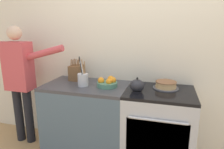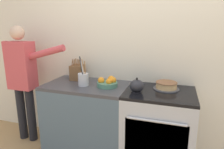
{
  "view_description": "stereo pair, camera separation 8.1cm",
  "coord_description": "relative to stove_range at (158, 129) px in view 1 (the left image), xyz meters",
  "views": [
    {
      "loc": [
        0.3,
        -1.77,
        1.56
      ],
      "look_at": [
        -0.28,
        0.27,
        1.03
      ],
      "focal_mm": 32.0,
      "sensor_mm": 36.0,
      "label": 1
    },
    {
      "loc": [
        0.38,
        -1.74,
        1.56
      ],
      "look_at": [
        -0.28,
        0.27,
        1.03
      ],
      "focal_mm": 32.0,
      "sensor_mm": 36.0,
      "label": 2
    }
  ],
  "objects": [
    {
      "name": "tea_kettle",
      "position": [
        -0.23,
        -0.09,
        0.51
      ],
      "size": [
        0.19,
        0.15,
        0.15
      ],
      "color": "#232328",
      "rests_on": "stove_range"
    },
    {
      "name": "wall_back",
      "position": [
        -0.24,
        0.33,
        0.86
      ],
      "size": [
        8.0,
        0.04,
        2.6
      ],
      "color": "silver",
      "rests_on": "ground_plane"
    },
    {
      "name": "person_baker",
      "position": [
        -1.76,
        -0.0,
        0.48
      ],
      "size": [
        0.91,
        0.2,
        1.56
      ],
      "rotation": [
        0.0,
        0.0,
        -0.07
      ],
      "color": "black",
      "rests_on": "ground_plane"
    },
    {
      "name": "stove_range",
      "position": [
        0.0,
        0.0,
        0.0
      ],
      "size": [
        0.72,
        0.64,
        0.88
      ],
      "color": "#B7BABF",
      "rests_on": "ground_plane"
    },
    {
      "name": "layer_cake",
      "position": [
        0.05,
        0.11,
        0.48
      ],
      "size": [
        0.28,
        0.28,
        0.08
      ],
      "color": "#4C4C51",
      "rests_on": "stove_range"
    },
    {
      "name": "counter_cabinet",
      "position": [
        -0.85,
        0.0,
        -0.0
      ],
      "size": [
        0.97,
        0.61,
        0.88
      ],
      "color": "#4C6070",
      "rests_on": "ground_plane"
    },
    {
      "name": "knife_block",
      "position": [
        -1.04,
        0.16,
        0.54
      ],
      "size": [
        0.14,
        0.18,
        0.28
      ],
      "color": "brown",
      "rests_on": "counter_cabinet"
    },
    {
      "name": "utensil_crock",
      "position": [
        -0.86,
        -0.06,
        0.52
      ],
      "size": [
        0.12,
        0.12,
        0.34
      ],
      "color": "#B7BABF",
      "rests_on": "counter_cabinet"
    },
    {
      "name": "fruit_bowl",
      "position": [
        -0.58,
        -0.0,
        0.48
      ],
      "size": [
        0.23,
        0.23,
        0.11
      ],
      "color": "#4C7F66",
      "rests_on": "counter_cabinet"
    }
  ]
}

